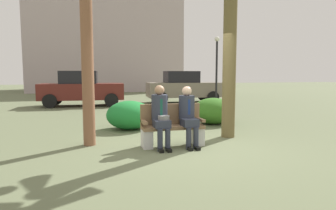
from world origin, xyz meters
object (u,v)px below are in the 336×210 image
Objects in this scene: shrub_near_bench at (129,115)px; parked_car_far at (183,87)px; building_backdrop at (105,33)px; shrub_mid_lawn at (213,111)px; parked_car_near at (82,89)px; seated_man_right at (188,113)px; seated_man_left at (161,113)px; street_lamp at (217,63)px; park_bench at (172,128)px.

parked_car_far is (3.82, 6.97, 0.44)m from shrub_near_bench.
shrub_mid_lawn is at bearing -84.26° from building_backdrop.
parked_car_near is at bearing -97.91° from building_backdrop.
seated_man_right reaches higher than shrub_mid_lawn.
seated_man_left reaches higher than shrub_near_bench.
seated_man_left is 1.02× the size of shrub_near_bench.
shrub_near_bench is 0.38× the size of street_lamp.
parked_car_far is at bearing 72.79° from seated_man_right.
park_bench is 23.49m from building_backdrop.
seated_man_right is 0.38× the size of street_lamp.
seated_man_right is 2.49m from shrub_near_bench.
park_bench is at bearing 159.37° from seated_man_right.
parked_car_near reaches higher than park_bench.
seated_man_right is at bearing -123.70° from shrub_mid_lawn.
parked_car_near is 14.95m from building_backdrop.
shrub_mid_lawn is at bearing -114.90° from street_lamp.
shrub_mid_lawn is at bearing -100.03° from parked_car_far.
park_bench is 0.46m from seated_man_left.
street_lamp is (5.09, 5.53, 1.68)m from shrub_near_bench.
building_backdrop is (0.21, 23.09, 4.58)m from seated_man_left.
seated_man_right is (0.60, 0.00, -0.01)m from seated_man_left.
shrub_mid_lawn is 0.38× the size of street_lamp.
seated_man_left is at bearing -110.55° from parked_car_far.
parked_car_near is at bearing 169.96° from street_lamp.
shrub_mid_lawn is 7.62m from parked_car_near.
street_lamp is at bearing -48.51° from parked_car_far.
parked_car_near is at bearing -176.86° from parked_car_far.
shrub_mid_lawn is 6.08m from street_lamp.
building_backdrop is (-2.07, 20.58, 4.91)m from shrub_mid_lawn.
parked_car_far is at bearing 70.78° from park_bench.
parked_car_far is (3.18, 9.13, 0.44)m from park_bench.
street_lamp reaches higher than park_bench.
street_lamp is (1.27, -1.44, 1.24)m from parked_car_far.
parked_car_far is 14.90m from building_backdrop.
parked_car_near is 1.19× the size of street_lamp.
seated_man_left is (-0.29, -0.12, 0.34)m from park_bench.
shrub_near_bench is at bearing 112.74° from seated_man_right.
parked_car_far is (2.86, 9.25, 0.12)m from seated_man_right.
parked_car_near is 6.71m from street_lamp.
seated_man_left is 0.33× the size of parked_car_near.
seated_man_right is 1.00× the size of shrub_near_bench.
seated_man_right is 0.99× the size of shrub_mid_lawn.
shrub_mid_lawn is 0.10× the size of building_backdrop.
building_backdrop is (-0.08, 22.97, 4.92)m from park_bench.
park_bench is at bearing -77.00° from parked_car_near.
building_backdrop is at bearing 89.49° from seated_man_left.
building_backdrop is at bearing 90.98° from seated_man_right.
seated_man_left reaches higher than seated_man_right.
street_lamp is (2.46, 5.30, 1.67)m from shrub_mid_lawn.
parked_car_far reaches higher than shrub_mid_lawn.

